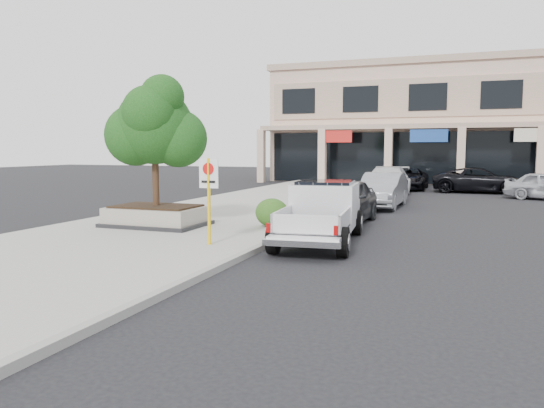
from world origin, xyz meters
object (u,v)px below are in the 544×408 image
at_px(curb_car_b, 382,190).
at_px(lot_car_d, 480,180).
at_px(planter, 157,216).
at_px(no_parking_sign, 209,189).
at_px(planter_tree, 161,127).
at_px(curb_car_c, 387,182).
at_px(curb_car_d, 408,179).
at_px(pickup_truck, 320,213).
at_px(curb_car_a, 342,201).

relative_size(curb_car_b, lot_car_d, 0.87).
height_order(planter, curb_car_b, curb_car_b).
bearing_deg(no_parking_sign, planter_tree, 139.51).
bearing_deg(curb_car_c, curb_car_b, -85.55).
bearing_deg(curb_car_d, planter, -106.10).
xyz_separation_m(planter_tree, curb_car_d, (5.77, 20.75, -2.71)).
bearing_deg(curb_car_b, pickup_truck, -89.90).
bearing_deg(curb_car_a, planter, -145.18).
distance_m(no_parking_sign, curb_car_a, 6.61).
xyz_separation_m(planter_tree, curb_car_a, (5.30, 3.52, -2.60)).
relative_size(planter, lot_car_d, 0.58).
relative_size(planter, curb_car_a, 0.67).
distance_m(planter, no_parking_sign, 4.27).
xyz_separation_m(curb_car_a, curb_car_c, (-0.09, 11.59, 0.02)).
height_order(planter, no_parking_sign, no_parking_sign).
relative_size(planter_tree, curb_car_b, 0.83).
height_order(no_parking_sign, curb_car_c, no_parking_sign).
xyz_separation_m(no_parking_sign, curb_car_c, (2.09, 17.77, -0.80)).
bearing_deg(curb_car_d, lot_car_d, -15.57).
relative_size(planter, no_parking_sign, 1.39).
distance_m(curb_car_c, lot_car_d, 6.66).
relative_size(no_parking_sign, pickup_truck, 0.42).
distance_m(planter_tree, no_parking_sign, 4.47).
xyz_separation_m(pickup_truck, curb_car_b, (0.23, 9.97, -0.07)).
bearing_deg(curb_car_d, curb_car_c, -95.98).
height_order(no_parking_sign, pickup_truck, no_parking_sign).
bearing_deg(planter_tree, curb_car_a, 33.56).
bearing_deg(planter_tree, pickup_truck, -6.48).
xyz_separation_m(curb_car_a, curb_car_d, (0.46, 17.23, -0.12)).
bearing_deg(lot_car_d, planter_tree, 153.97).
xyz_separation_m(no_parking_sign, curb_car_d, (2.65, 23.41, -0.93)).
bearing_deg(curb_car_c, curb_car_a, -91.24).
distance_m(curb_car_d, lot_car_d, 4.57).
xyz_separation_m(curb_car_a, curb_car_b, (0.53, 5.82, -0.02)).
bearing_deg(curb_car_c, planter, -110.99).
height_order(pickup_truck, lot_car_d, pickup_truck).
relative_size(planter_tree, lot_car_d, 0.72).
distance_m(pickup_truck, curb_car_a, 4.17).
xyz_separation_m(planter, no_parking_sign, (3.25, -2.51, 1.16)).
xyz_separation_m(no_parking_sign, pickup_truck, (2.48, 2.03, -0.76)).
relative_size(pickup_truck, lot_car_d, 1.00).
height_order(curb_car_b, lot_car_d, curb_car_b).
distance_m(pickup_truck, curb_car_d, 21.39).
xyz_separation_m(pickup_truck, lot_car_d, (4.57, 20.18, -0.10)).
bearing_deg(curb_car_a, curb_car_b, 85.60).
height_order(curb_car_c, curb_car_d, curb_car_c).
xyz_separation_m(planter, curb_car_b, (5.96, 9.49, 0.32)).
bearing_deg(pickup_truck, planter, 169.30).
height_order(curb_car_a, lot_car_d, curb_car_a).
relative_size(curb_car_d, lot_car_d, 0.91).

